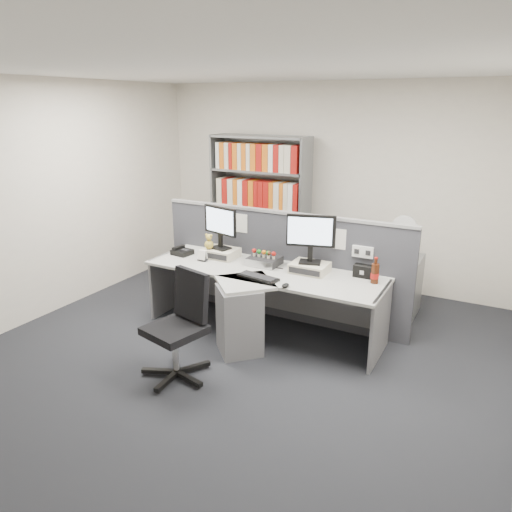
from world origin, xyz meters
The scene contains 21 objects.
ground centered at (0.00, 0.00, 0.00)m, with size 5.50×5.50×0.00m, color #282A2F.
room_shell centered at (0.00, 0.00, 1.79)m, with size 5.04×5.54×2.72m.
partition centered at (0.00, 1.25, 0.65)m, with size 3.00×0.08×1.27m.
desk centered at (0.00, 0.60, 0.46)m, with size 2.60×1.20×0.72m.
monitor_riser_left centered at (-0.64, 0.98, 0.77)m, with size 0.38×0.31×0.10m.
monitor_riser_right centered at (0.46, 0.98, 0.77)m, with size 0.38×0.31×0.10m.
monitor_left centered at (-0.64, 0.98, 1.11)m, with size 0.47×0.20×0.49m.
monitor_right centered at (0.46, 0.98, 1.13)m, with size 0.49×0.22×0.51m.
desktop_pc centered at (-0.07, 0.97, 0.76)m, with size 0.33×0.29×0.09m.
figurines centered at (-0.06, 0.95, 0.86)m, with size 0.29×0.05×0.09m.
keyboard centered at (0.08, 0.55, 0.73)m, with size 0.45×0.23×0.03m.
mouse centered at (0.42, 0.46, 0.74)m, with size 0.06×0.10×0.04m, color black.
desk_phone centered at (-1.09, 0.85, 0.75)m, with size 0.23×0.22×0.09m.
desk_calendar centered at (-0.74, 0.76, 0.77)m, with size 0.10×0.08×0.12m.
plush_toy centered at (-0.75, 0.91, 0.90)m, with size 0.10×0.10×0.18m.
speaker centered at (1.00, 1.10, 0.78)m, with size 0.19×0.11×0.13m, color black.
cola_bottle centered at (1.15, 0.98, 0.82)m, with size 0.08×0.08×0.27m.
shelving_unit centered at (-0.90, 2.44, 0.98)m, with size 1.41×0.40×2.00m.
filing_cabinet centered at (1.20, 1.99, 0.35)m, with size 0.45×0.61×0.70m.
desk_fan centered at (1.20, 1.99, 1.01)m, with size 0.30×0.18×0.50m.
office_chair centered at (-0.26, -0.32, 0.52)m, with size 0.64×0.64×0.97m.
Camera 1 is at (2.20, -3.47, 2.41)m, focal length 33.58 mm.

